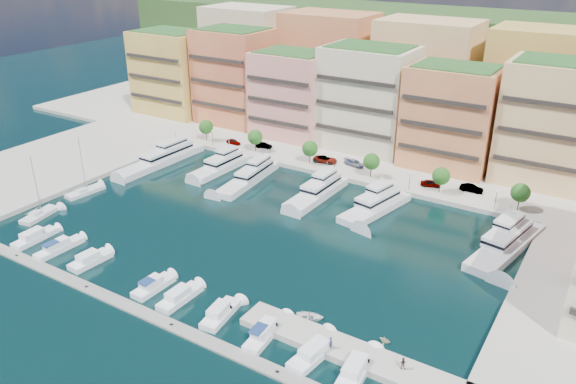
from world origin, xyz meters
name	(u,v)px	position (x,y,z in m)	size (l,w,h in m)	color
ground	(258,231)	(0.00, 0.00, 0.00)	(400.00, 400.00, 0.00)	black
north_quay	(387,140)	(0.00, 62.00, 0.00)	(220.00, 64.00, 2.00)	#9E998E
west_quay	(18,178)	(-62.00, -8.00, 0.00)	(34.00, 76.00, 2.00)	#9E998E
hillside	(442,101)	(0.00, 110.00, 0.00)	(240.00, 40.00, 58.00)	#283E19
south_pontoon	(127,306)	(-3.00, -30.00, 0.00)	(72.00, 2.20, 0.35)	gray
finger_pier	(348,355)	(30.00, -22.00, 0.00)	(32.00, 5.00, 2.00)	#9E998E
apartment_0	(173,72)	(-66.00, 49.99, 13.31)	(22.00, 16.50, 24.80)	gold
apartment_1	(234,76)	(-44.00, 51.99, 14.31)	(20.00, 16.50, 26.80)	#D58647
apartment_2	(293,94)	(-23.00, 49.99, 12.31)	(20.00, 15.50, 22.80)	tan
apartment_3	(368,98)	(-2.00, 51.99, 13.81)	(22.00, 16.50, 25.80)	beige
apartment_4	(451,117)	(20.00, 49.99, 12.81)	(20.00, 15.50, 23.80)	#E39655
apartment_5	(556,124)	(42.00, 51.99, 14.31)	(22.00, 16.50, 26.80)	#EAB97B
backblock_0	(248,54)	(-55.00, 74.00, 16.00)	(26.00, 18.00, 30.00)	beige
backblock_1	(329,64)	(-25.00, 74.00, 16.00)	(26.00, 18.00, 30.00)	#E39655
backblock_2	(425,76)	(5.00, 74.00, 16.00)	(26.00, 18.00, 30.00)	#EAB97B
backblock_3	(541,90)	(35.00, 74.00, 16.00)	(26.00, 18.00, 30.00)	gold
tree_0	(206,127)	(-40.00, 33.50, 4.74)	(3.80, 3.80, 5.65)	#473323
tree_1	(255,137)	(-24.00, 33.50, 4.74)	(3.80, 3.80, 5.65)	#473323
tree_2	(310,149)	(-8.00, 33.50, 4.74)	(3.80, 3.80, 5.65)	#473323
tree_3	(372,162)	(8.00, 33.50, 4.74)	(3.80, 3.80, 5.65)	#473323
tree_4	(441,176)	(24.00, 33.50, 4.74)	(3.80, 3.80, 5.65)	#473323
tree_5	(520,193)	(40.00, 33.50, 4.74)	(3.80, 3.80, 5.65)	#473323
lamppost_0	(212,135)	(-36.00, 31.20, 3.83)	(0.30, 0.30, 4.20)	black
lamppost_1	(270,148)	(-18.00, 31.20, 3.83)	(0.30, 0.30, 4.20)	black
lamppost_2	(335,162)	(0.00, 31.20, 3.83)	(0.30, 0.30, 4.20)	black
lamppost_3	(410,178)	(18.00, 31.20, 3.83)	(0.30, 0.30, 4.20)	black
lamppost_4	(496,197)	(36.00, 31.20, 3.83)	(0.30, 0.30, 4.20)	black
yacht_0	(163,158)	(-40.20, 17.04, 1.21)	(5.93, 26.27, 7.30)	silver
yacht_1	(221,166)	(-25.06, 20.80, 1.09)	(5.43, 17.97, 7.30)	silver
yacht_2	(251,176)	(-15.23, 19.12, 1.21)	(6.28, 21.88, 7.30)	silver
yacht_3	(318,191)	(1.90, 20.10, 1.21)	(5.40, 19.56, 7.30)	silver
yacht_4	(377,205)	(15.38, 20.25, 1.09)	(8.74, 19.60, 7.30)	silver
yacht_6	(507,242)	(41.37, 18.45, 1.21)	(9.42, 23.59, 7.30)	silver
cruiser_0	(35,238)	(-32.55, -24.59, 0.55)	(2.94, 8.60, 2.55)	white
cruiser_1	(59,248)	(-25.64, -24.62, 0.57)	(2.68, 9.20, 2.66)	white
cruiser_2	(90,260)	(-17.56, -24.58, 0.55)	(3.30, 7.55, 2.55)	white
cruiser_4	(153,286)	(-2.83, -24.60, 0.57)	(2.80, 7.46, 2.66)	white
cruiser_5	(180,297)	(2.71, -24.59, 0.55)	(2.76, 8.04, 2.55)	white
cruiser_6	(220,314)	(10.57, -24.58, 0.55)	(3.64, 7.99, 2.55)	white
cruiser_7	(266,333)	(18.54, -24.62, 0.57)	(3.18, 9.25, 2.66)	white
cruiser_8	(315,353)	(26.40, -24.60, 0.55)	(3.99, 9.32, 2.55)	white
cruiser_9	(356,370)	(32.42, -24.60, 0.55)	(3.62, 9.18, 2.55)	white
sailboat_0	(40,215)	(-40.16, -18.09, 0.32)	(4.20, 8.52, 13.20)	silver
sailboat_1	(85,192)	(-41.60, -5.74, 0.31)	(3.74, 8.75, 13.20)	silver
tender_3	(385,340)	(33.18, -17.14, 0.46)	(1.50, 1.73, 0.91)	beige
tender_0	(310,316)	(21.85, -18.04, 0.42)	(2.92, 4.09, 0.85)	white
car_0	(233,142)	(-31.93, 34.72, 1.70)	(1.66, 4.14, 1.41)	gray
car_1	(264,145)	(-23.52, 36.56, 1.70)	(1.49, 4.27, 1.41)	gray
car_2	(325,159)	(-5.11, 35.95, 1.80)	(2.66, 5.77, 1.60)	gray
car_3	(354,163)	(1.85, 37.67, 1.76)	(2.12, 5.21, 1.51)	gray
car_4	(430,183)	(21.31, 35.52, 1.73)	(1.71, 4.26, 1.45)	gray
car_5	(471,188)	(29.67, 37.44, 1.80)	(1.68, 4.83, 1.59)	gray
person_0	(331,343)	(27.99, -23.12, 1.91)	(0.66, 0.43, 1.81)	#252C4A
person_1	(403,363)	(37.46, -21.79, 1.87)	(0.85, 0.66, 1.74)	#4A2F2C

